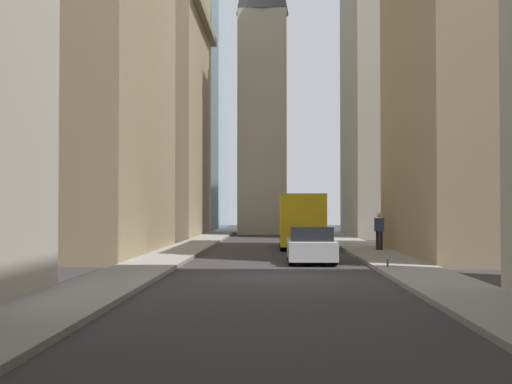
{
  "coord_description": "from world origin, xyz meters",
  "views": [
    {
      "loc": [
        -21.01,
        -0.01,
        2.08
      ],
      "look_at": [
        12.87,
        0.93,
        2.93
      ],
      "focal_mm": 48.0,
      "sensor_mm": 36.0,
      "label": 1
    }
  ],
  "objects_px": {
    "sedan_silver": "(311,246)",
    "delivery_truck": "(301,221)",
    "discarded_bottle": "(388,264)",
    "pedestrian": "(379,229)"
  },
  "relations": [
    {
      "from": "delivery_truck",
      "to": "discarded_bottle",
      "type": "distance_m",
      "value": 13.25
    },
    {
      "from": "sedan_silver",
      "to": "pedestrian",
      "type": "distance_m",
      "value": 7.22
    },
    {
      "from": "delivery_truck",
      "to": "discarded_bottle",
      "type": "height_order",
      "value": "delivery_truck"
    },
    {
      "from": "sedan_silver",
      "to": "delivery_truck",
      "type": "bearing_deg",
      "value": -0.0
    },
    {
      "from": "pedestrian",
      "to": "discarded_bottle",
      "type": "bearing_deg",
      "value": 173.0
    },
    {
      "from": "sedan_silver",
      "to": "pedestrian",
      "type": "xyz_separation_m",
      "value": [
        6.25,
        -3.59,
        0.45
      ]
    },
    {
      "from": "sedan_silver",
      "to": "pedestrian",
      "type": "bearing_deg",
      "value": -29.84
    },
    {
      "from": "pedestrian",
      "to": "discarded_bottle",
      "type": "height_order",
      "value": "pedestrian"
    },
    {
      "from": "delivery_truck",
      "to": "discarded_bottle",
      "type": "bearing_deg",
      "value": -169.5
    },
    {
      "from": "sedan_silver",
      "to": "discarded_bottle",
      "type": "height_order",
      "value": "sedan_silver"
    }
  ]
}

